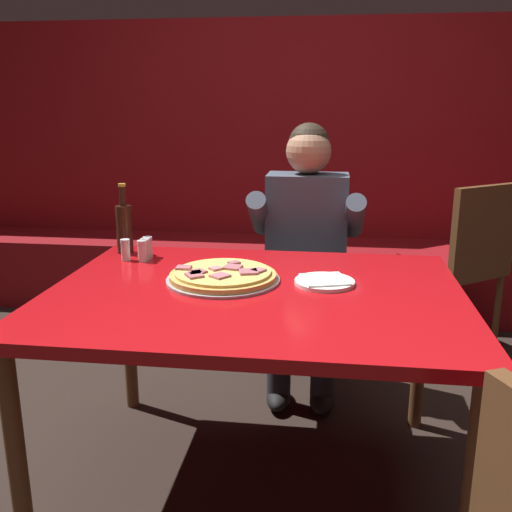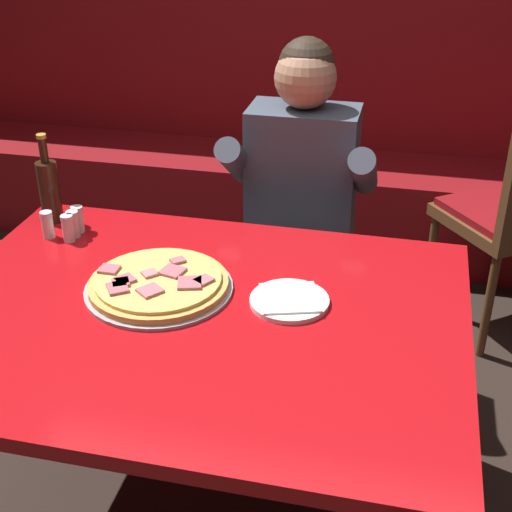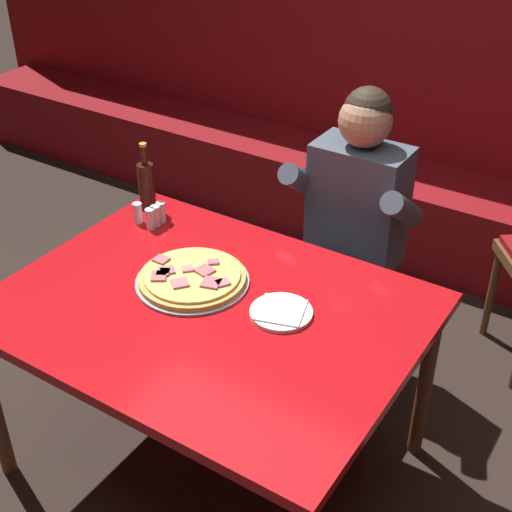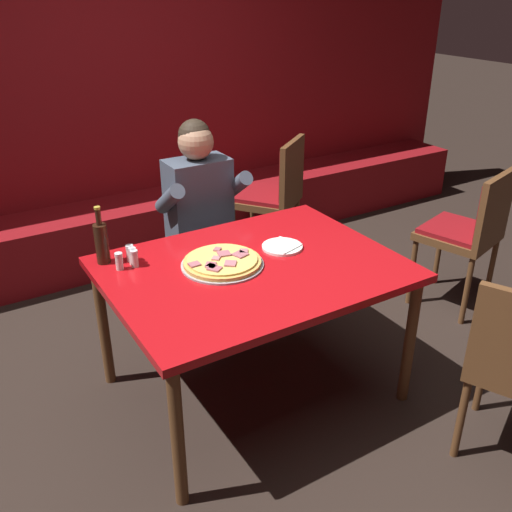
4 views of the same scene
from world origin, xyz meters
name	(u,v)px [view 4 (image 4 of 4)]	position (x,y,z in m)	size (l,w,h in m)	color
ground_plane	(253,388)	(0.00, 0.00, 0.00)	(24.00, 24.00, 0.00)	black
booth_wall_panel	(106,131)	(0.00, 2.18, 0.95)	(6.80, 0.16, 1.90)	maroon
booth_bench	(130,231)	(0.00, 1.86, 0.23)	(6.46, 0.48, 0.46)	maroon
main_dining_table	(253,278)	(0.00, 0.00, 0.68)	(1.40, 1.06, 0.75)	brown
pizza	(222,262)	(-0.13, 0.08, 0.77)	(0.40, 0.40, 0.05)	#9E9EA3
plate_white_paper	(282,246)	(0.23, 0.09, 0.76)	(0.21, 0.21, 0.02)	white
beer_bottle	(102,242)	(-0.61, 0.41, 0.86)	(0.07, 0.07, 0.29)	black
shaker_red_pepper_flakes	(130,254)	(-0.49, 0.36, 0.79)	(0.04, 0.04, 0.09)	silver
shaker_oregano	(133,257)	(-0.49, 0.32, 0.79)	(0.04, 0.04, 0.09)	silver
shaker_parmesan	(119,262)	(-0.56, 0.30, 0.79)	(0.04, 0.04, 0.09)	silver
shaker_black_pepper	(134,259)	(-0.49, 0.29, 0.79)	(0.04, 0.04, 0.09)	silver
diner_seated_blue_shirt	(205,217)	(0.13, 0.78, 0.71)	(0.53, 0.53, 1.27)	black
dining_chair_by_booth	(276,191)	(0.95, 1.25, 0.58)	(0.62, 0.62, 0.96)	brown
dining_chair_far_right	(471,228)	(1.63, 0.02, 0.57)	(0.55, 0.55, 0.95)	brown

